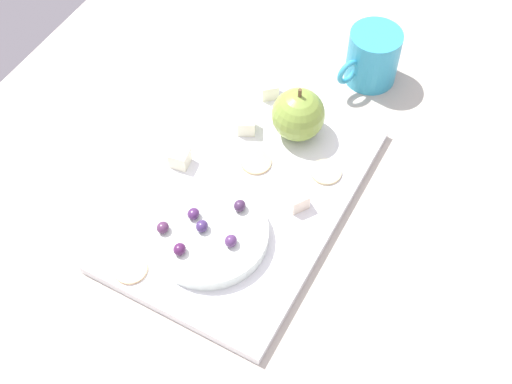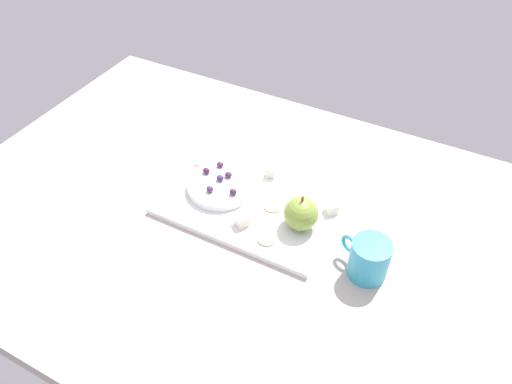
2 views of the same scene
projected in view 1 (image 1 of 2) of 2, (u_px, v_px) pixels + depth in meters
table at (256, 240)px, 90.88cm from camera, size 128.33×93.23×4.34cm
platter at (245, 197)px, 91.29cm from camera, size 38.52×25.00×1.46cm
serving_dish at (209, 234)px, 86.03cm from camera, size 15.05×15.05×1.91cm
apple_whole at (298, 115)px, 93.79cm from camera, size 7.32×7.32×7.32cm
apple_stem at (300, 93)px, 90.31cm from camera, size 0.50×0.50×1.20cm
cheese_cube_0 at (297, 200)px, 88.66cm from camera, size 3.38×3.38×2.43cm
cheese_cube_1 at (246, 125)px, 95.99cm from camera, size 3.26×3.26×2.43cm
cheese_cube_2 at (180, 158)px, 92.60cm from camera, size 2.80×2.80×2.43cm
cheese_cube_3 at (269, 89)px, 99.88cm from camera, size 3.43×3.43×2.43cm
cracker_0 at (326, 172)px, 92.49cm from camera, size 4.19×4.19×0.40cm
cracker_1 at (256, 162)px, 93.46cm from camera, size 4.19×4.19×0.40cm
cracker_2 at (130, 269)px, 83.98cm from camera, size 4.19×4.19×0.40cm
grape_0 at (239, 207)px, 86.25cm from camera, size 1.65×1.48×1.49cm
grape_1 at (163, 227)px, 84.62cm from camera, size 1.65×1.48×1.36cm
grape_2 at (180, 249)px, 82.78cm from camera, size 1.65×1.48×1.46cm
grape_3 at (193, 214)px, 85.79cm from camera, size 1.65×1.48×1.35cm
grape_4 at (202, 226)px, 84.68cm from camera, size 1.65×1.48×1.44cm
grape_5 at (231, 241)px, 83.43cm from camera, size 1.65×1.48×1.49cm
cup at (372, 57)px, 101.44cm from camera, size 10.51×7.69×8.53cm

